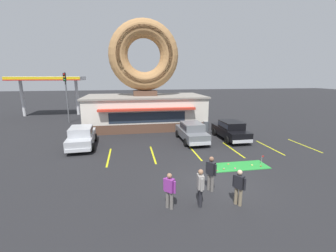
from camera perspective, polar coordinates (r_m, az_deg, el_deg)
The scene contains 28 objects.
ground_plane at distance 12.00m, azimuth 12.13°, elevation -14.32°, with size 160.00×160.00×0.00m, color #232326.
donut_shop_building at distance 23.92m, azimuth -5.88°, elevation 8.62°, with size 12.30×6.75×10.96m.
putting_mat at distance 14.49m, azimuth 17.30°, elevation -9.71°, with size 3.64×1.35×0.03m, color green.
mini_donut_near_left at distance 14.88m, azimuth 22.52°, elevation -9.38°, with size 0.13×0.13×0.04m, color brown.
mini_donut_near_right at distance 14.84m, azimuth 20.55°, elevation -9.27°, with size 0.13×0.13×0.04m, color #E5C666.
mini_donut_mid_left at distance 14.04m, azimuth 16.64°, elevation -10.25°, with size 0.13×0.13×0.04m, color #D8667F.
mini_donut_mid_centre at distance 13.47m, azimuth 12.38°, elevation -11.00°, with size 0.13×0.13×0.04m, color #A5724C.
mini_donut_mid_right at distance 14.53m, azimuth 15.08°, elevation -9.35°, with size 0.13×0.13×0.04m, color #D17F47.
mini_donut_far_left at distance 13.77m, azimuth 13.99°, elevation -10.54°, with size 0.13×0.13×0.04m, color #A5724C.
mini_donut_far_centre at distance 13.53m, azimuth 11.53°, elevation -10.85°, with size 0.13×0.13×0.04m, color #E5C666.
golf_ball at distance 13.88m, azimuth 14.07°, elevation -10.36°, with size 0.04×0.04×0.04m, color white.
putting_flag_pin at distance 15.13m, azimuth 22.83°, elevation -7.47°, with size 0.13×0.01×0.55m.
car_silver at distance 18.45m, azimuth -21.10°, elevation -2.39°, with size 2.18×4.65×1.60m.
car_grey at distance 18.85m, azimuth 6.05°, elevation -1.29°, with size 2.05×4.60×1.60m.
car_black at distance 20.05m, azimuth 15.60°, elevation -0.84°, with size 1.99×4.57×1.60m.
pedestrian_blue_sweater_man at distance 9.74m, azimuth 8.20°, elevation -14.82°, with size 0.27×0.59×1.64m.
pedestrian_hooded_kid at distance 10.98m, azimuth 10.85°, elevation -11.39°, with size 0.41×0.52×1.71m.
pedestrian_leather_jacket_man at distance 9.51m, azimuth 0.37°, elevation -15.78°, with size 0.46×0.44×1.56m.
pedestrian_clipboard_woman at distance 10.17m, azimuth 17.57°, elevation -14.29°, with size 0.41×0.51×1.59m.
trash_bin at distance 22.58m, azimuth 9.62°, elevation -0.04°, with size 0.57×0.57×0.97m.
traffic_light_pole at distance 28.24m, azimuth -24.46°, elevation 8.11°, with size 0.28×0.47×5.80m.
gas_station_canopy at distance 34.84m, azimuth -28.12°, elevation 10.31°, with size 9.00×4.46×5.30m.
parking_stripe_far_left at distance 15.87m, azimuth -14.78°, elevation -7.62°, with size 0.12×3.60×0.01m, color yellow.
parking_stripe_left at distance 15.88m, azimuth -3.85°, elevation -7.20°, with size 0.12×3.60×0.01m, color yellow.
parking_stripe_mid_left at distance 16.44m, azimuth 6.67°, elevation -6.55°, with size 0.12×3.60×0.01m, color yellow.
parking_stripe_centre at distance 17.51m, azimuth 16.17°, elevation -5.78°, with size 0.12×3.60×0.01m, color yellow.
parking_stripe_mid_right at distance 18.99m, azimuth 24.36°, elevation -4.98°, with size 0.12×3.60×0.01m, color yellow.
parking_stripe_right at distance 20.81m, azimuth 31.23°, elevation -4.23°, with size 0.12×3.60×0.01m, color yellow.
Camera 1 is at (-4.21, -9.86, 5.38)m, focal length 24.00 mm.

